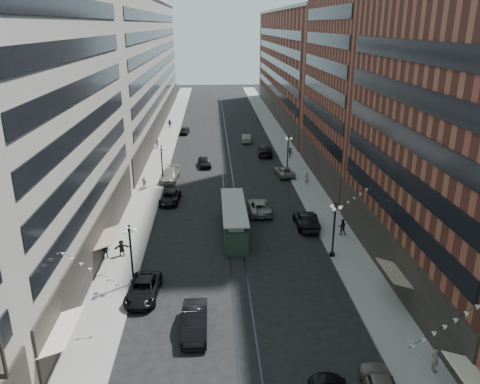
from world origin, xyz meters
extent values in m
plane|color=black|center=(0.00, 60.00, 0.00)|extent=(220.00, 220.00, 0.00)
cube|color=gray|center=(-11.00, 70.00, 0.07)|extent=(4.00, 180.00, 0.15)
cube|color=gray|center=(11.00, 70.00, 0.07)|extent=(4.00, 180.00, 0.15)
cube|color=#2D2D33|center=(-0.70, 70.00, 0.01)|extent=(0.12, 180.00, 0.02)
cube|color=#2D2D33|center=(0.70, 70.00, 0.01)|extent=(0.12, 180.00, 0.02)
cube|color=#A09B8E|center=(-17.00, 33.00, 14.00)|extent=(8.00, 36.00, 28.00)
cube|color=#A09B8E|center=(-17.00, 96.00, 13.00)|extent=(8.00, 90.00, 26.00)
cube|color=brown|center=(17.00, 28.00, 12.00)|extent=(8.00, 30.00, 24.00)
cube|color=brown|center=(17.00, 56.00, 21.00)|extent=(8.00, 26.00, 42.00)
cube|color=brown|center=(17.00, 105.00, 12.00)|extent=(8.00, 72.00, 24.00)
cylinder|color=black|center=(-9.20, 28.00, 0.30)|extent=(0.56, 0.56, 0.30)
cylinder|color=black|center=(-9.20, 28.00, 2.75)|extent=(0.18, 0.18, 5.20)
sphere|color=black|center=(-9.20, 28.00, 5.55)|extent=(0.24, 0.24, 0.24)
sphere|color=white|center=(-8.75, 28.00, 5.15)|extent=(0.36, 0.36, 0.36)
sphere|color=white|center=(-9.42, 28.39, 5.15)|extent=(0.36, 0.36, 0.36)
sphere|color=white|center=(-9.42, 27.61, 5.15)|extent=(0.36, 0.36, 0.36)
cylinder|color=black|center=(-9.20, 55.00, 0.30)|extent=(0.56, 0.56, 0.30)
cylinder|color=black|center=(-9.20, 55.00, 2.75)|extent=(0.18, 0.18, 5.20)
sphere|color=black|center=(-9.20, 55.00, 5.55)|extent=(0.24, 0.24, 0.24)
sphere|color=white|center=(-8.75, 55.00, 5.15)|extent=(0.36, 0.36, 0.36)
sphere|color=white|center=(-9.42, 55.39, 5.15)|extent=(0.36, 0.36, 0.36)
sphere|color=white|center=(-9.42, 54.61, 5.15)|extent=(0.36, 0.36, 0.36)
cylinder|color=black|center=(9.20, 32.00, 0.30)|extent=(0.56, 0.56, 0.30)
cylinder|color=black|center=(9.20, 32.00, 2.75)|extent=(0.18, 0.18, 5.20)
sphere|color=black|center=(9.20, 32.00, 5.55)|extent=(0.24, 0.24, 0.24)
sphere|color=white|center=(9.65, 32.00, 5.15)|extent=(0.36, 0.36, 0.36)
sphere|color=white|center=(8.97, 32.39, 5.15)|extent=(0.36, 0.36, 0.36)
sphere|color=white|center=(8.97, 31.61, 5.15)|extent=(0.36, 0.36, 0.36)
cylinder|color=black|center=(9.20, 60.00, 0.30)|extent=(0.56, 0.56, 0.30)
cylinder|color=black|center=(9.20, 60.00, 2.75)|extent=(0.18, 0.18, 5.20)
sphere|color=black|center=(9.20, 60.00, 5.55)|extent=(0.24, 0.24, 0.24)
sphere|color=white|center=(9.65, 60.00, 5.15)|extent=(0.36, 0.36, 0.36)
sphere|color=white|center=(8.97, 60.39, 5.15)|extent=(0.36, 0.36, 0.36)
sphere|color=white|center=(8.97, 59.61, 5.15)|extent=(0.36, 0.36, 0.36)
cube|color=#24392B|center=(0.00, 38.19, 1.21)|extent=(2.32, 11.13, 2.41)
cube|color=gray|center=(0.00, 38.19, 2.69)|extent=(1.48, 10.20, 0.56)
cube|color=gray|center=(0.00, 38.19, 3.06)|extent=(2.50, 11.32, 0.14)
cylinder|color=black|center=(0.00, 34.01, 0.32)|extent=(2.13, 0.65, 0.65)
cylinder|color=black|center=(0.00, 42.36, 0.32)|extent=(2.13, 0.65, 0.65)
imported|color=black|center=(-8.07, 25.98, 0.74)|extent=(2.76, 5.48, 1.49)
imported|color=black|center=(-3.70, 21.12, 0.86)|extent=(1.83, 5.21, 1.72)
imported|color=black|center=(-12.50, 32.77, 0.97)|extent=(0.83, 0.50, 1.65)
imported|color=#BAAD9A|center=(11.82, 15.81, 0.97)|extent=(0.54, 1.00, 1.64)
imported|color=black|center=(-7.64, 47.76, 0.69)|extent=(2.69, 5.15, 1.39)
imported|color=gray|center=(-8.40, 56.46, 0.85)|extent=(2.84, 6.00, 1.69)
imported|color=black|center=(-7.80, 86.99, 0.69)|extent=(2.11, 4.22, 1.38)
imported|color=black|center=(8.20, 38.96, 0.86)|extent=(2.13, 5.29, 1.71)
imported|color=slate|center=(8.40, 57.79, 0.70)|extent=(2.91, 5.29, 1.40)
imported|color=black|center=(6.86, 69.55, 0.86)|extent=(2.92, 6.10, 1.71)
imported|color=black|center=(-3.48, 63.36, 0.77)|extent=(2.35, 4.71, 1.54)
imported|color=slate|center=(4.35, 79.24, 0.76)|extent=(1.93, 4.72, 1.52)
imported|color=black|center=(-11.10, 33.30, 0.96)|extent=(1.55, 0.88, 1.61)
imported|color=#A19785|center=(-11.48, 52.78, 1.00)|extent=(1.09, 0.77, 1.70)
imported|color=black|center=(11.41, 36.75, 1.04)|extent=(0.93, 0.63, 1.77)
imported|color=gray|center=(10.86, 53.43, 1.07)|extent=(0.77, 0.61, 1.85)
imported|color=black|center=(10.81, 67.26, 1.01)|extent=(1.16, 0.58, 1.73)
imported|color=black|center=(8.12, 39.66, 0.72)|extent=(2.41, 5.21, 1.45)
imported|color=gray|center=(3.32, 43.70, 0.78)|extent=(2.60, 5.62, 1.56)
imported|color=black|center=(-11.32, 93.30, 0.98)|extent=(1.56, 0.55, 1.65)
imported|color=#AD9F8F|center=(-12.16, 75.33, 0.99)|extent=(1.01, 1.61, 1.68)
camera|label=1|loc=(-2.14, -7.88, 21.28)|focal=35.00mm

